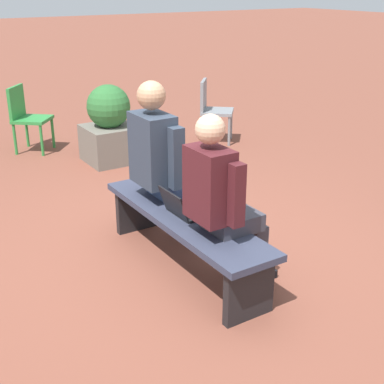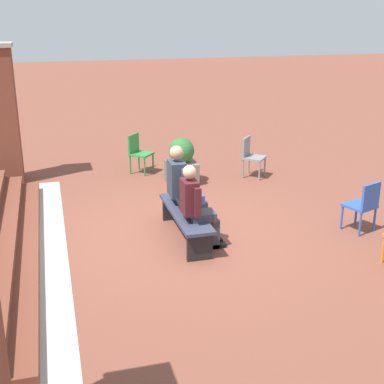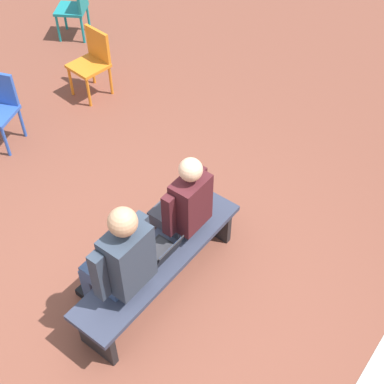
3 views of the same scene
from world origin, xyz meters
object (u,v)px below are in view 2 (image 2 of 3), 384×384
Objects in this scene: bench at (185,217)px; person_adult at (183,185)px; person_student at (196,204)px; laptop at (185,208)px; planter at (181,162)px; plastic_chair_foreground at (138,151)px; plastic_chair_by_pillar at (251,154)px; plastic_chair_near_bench_left at (364,204)px.

person_adult is (0.39, -0.07, 0.38)m from bench.
person_student reaches higher than laptop.
planter is at bearing -10.15° from person_student.
person_adult is 1.65× the size of plastic_chair_foreground.
person_adult is 1.65× the size of plastic_chair_by_pillar.
laptop is 0.34× the size of planter.
plastic_chair_foreground is at bearing 1.41° from laptop.
planter reaches higher than bench.
bench is 2.83m from plastic_chair_near_bench_left.
plastic_chair_foreground reaches higher than bench.
person_student is 4.07m from plastic_chair_foreground.
laptop is (-0.01, 0.01, 0.15)m from bench.
person_adult reaches higher than person_student.
planter is at bearing -143.15° from plastic_chair_foreground.
person_adult is 1.48× the size of planter.
bench is 1.30× the size of person_adult.
plastic_chair_by_pillar is (2.76, -2.14, 0.13)m from bench.
plastic_chair_near_bench_left is at bearing -146.00° from planter.
planter is at bearing 91.89° from plastic_chair_by_pillar.
person_student is 1.54× the size of plastic_chair_by_pillar.
planter is (3.21, 2.17, -0.04)m from plastic_chair_near_bench_left.
plastic_chair_by_pillar is 0.89× the size of planter.
plastic_chair_near_bench_left is 3.88m from planter.
laptop is 0.38× the size of plastic_chair_near_bench_left.
plastic_chair_near_bench_left is 0.89× the size of planter.
person_adult is at bearing 138.82° from plastic_chair_by_pillar.
bench is at bearing -44.05° from laptop.
person_student is 1.54× the size of plastic_chair_near_bench_left.
person_student reaches higher than plastic_chair_foreground.
person_adult reaches higher than plastic_chair_foreground.
planter is at bearing -13.32° from person_adult.
person_student is 3.16m from planter.
plastic_chair_foreground is 1.00× the size of plastic_chair_near_bench_left.
bench is 0.52m from person_student.
laptop is 2.84m from plastic_chair_near_bench_left.
plastic_chair_near_bench_left is at bearing -99.91° from laptop.
person_adult is 2.87m from plastic_chair_near_bench_left.
plastic_chair_foreground is 0.89× the size of planter.
laptop is 0.38× the size of plastic_chair_by_pillar.
person_adult is at bearing -176.99° from plastic_chair_foreground.
person_student is at bearing -170.56° from bench.
person_student is 0.93× the size of person_adult.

